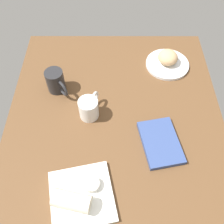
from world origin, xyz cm
name	(u,v)px	position (x,y,z in cm)	size (l,w,h in cm)	color
dining_table	(115,125)	(0.00, 0.00, 2.00)	(110.00, 90.00, 4.00)	brown
round_plate	(167,64)	(32.96, -25.55, 4.70)	(20.64, 20.64, 1.40)	white
scone_pastry	(168,57)	(33.74, -25.25, 8.53)	(9.73, 9.29, 6.25)	tan
square_plate	(82,196)	(-30.56, 11.49, 4.80)	(21.10, 21.10, 1.60)	white
sauce_cup	(92,184)	(-27.24, 8.10, 6.98)	(5.42, 5.42, 2.58)	silver
breakfast_wrap	(72,201)	(-33.22, 14.20, 8.57)	(5.95, 5.95, 12.55)	beige
book_stack	(160,142)	(-9.98, -17.52, 5.03)	(22.49, 17.34, 2.05)	#33477F
coffee_mug	(89,108)	(3.89, 10.56, 8.66)	(12.41, 8.01, 9.12)	white
second_mug	(56,81)	(17.59, 25.69, 9.34)	(11.64, 10.41, 10.46)	#262628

